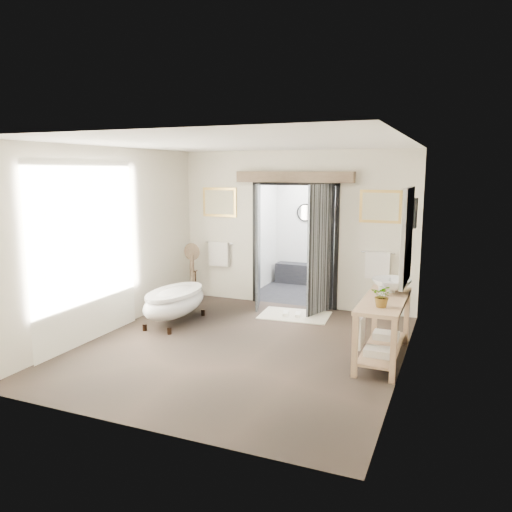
{
  "coord_description": "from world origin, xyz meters",
  "views": [
    {
      "loc": [
        2.86,
        -6.31,
        2.54
      ],
      "look_at": [
        0.0,
        0.6,
        1.25
      ],
      "focal_mm": 35.0,
      "sensor_mm": 36.0,
      "label": 1
    }
  ],
  "objects_px": {
    "vanity": "(381,323)",
    "basin": "(391,285)",
    "clawfoot_tub": "(175,301)",
    "rug": "(295,315)"
  },
  "relations": [
    {
      "from": "clawfoot_tub",
      "to": "rug",
      "type": "xyz_separation_m",
      "value": [
        1.73,
        1.17,
        -0.37
      ]
    },
    {
      "from": "clawfoot_tub",
      "to": "basin",
      "type": "height_order",
      "value": "basin"
    },
    {
      "from": "clawfoot_tub",
      "to": "basin",
      "type": "distance_m",
      "value": 3.55
    },
    {
      "from": "vanity",
      "to": "basin",
      "type": "relative_size",
      "value": 2.94
    },
    {
      "from": "vanity",
      "to": "rug",
      "type": "height_order",
      "value": "vanity"
    },
    {
      "from": "vanity",
      "to": "rug",
      "type": "bearing_deg",
      "value": 138.27
    },
    {
      "from": "basin",
      "to": "clawfoot_tub",
      "type": "bearing_deg",
      "value": -176.82
    },
    {
      "from": "basin",
      "to": "rug",
      "type": "bearing_deg",
      "value": 150.13
    },
    {
      "from": "vanity",
      "to": "basin",
      "type": "bearing_deg",
      "value": 82.53
    },
    {
      "from": "clawfoot_tub",
      "to": "basin",
      "type": "bearing_deg",
      "value": 1.03
    }
  ]
}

